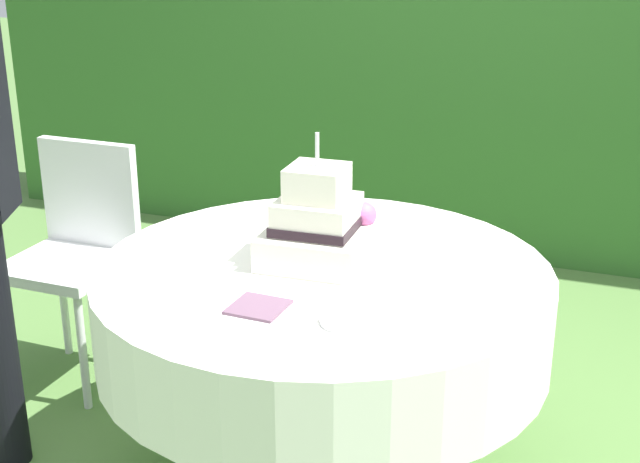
{
  "coord_description": "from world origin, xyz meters",
  "views": [
    {
      "loc": [
        0.81,
        -2.17,
        1.68
      ],
      "look_at": [
        -0.02,
        0.02,
        0.82
      ],
      "focal_mm": 49.13,
      "sensor_mm": 36.0,
      "label": 1
    }
  ],
  "objects_px": {
    "garden_chair": "(78,239)",
    "napkin_stack": "(258,307)",
    "serving_plate_near": "(301,217)",
    "wedding_cake": "(318,226)",
    "cake_table": "(323,310)",
    "serving_plate_far": "(345,321)"
  },
  "relations": [
    {
      "from": "cake_table",
      "to": "serving_plate_near",
      "type": "distance_m",
      "value": 0.44
    },
    {
      "from": "serving_plate_far",
      "to": "napkin_stack",
      "type": "distance_m",
      "value": 0.24
    },
    {
      "from": "wedding_cake",
      "to": "serving_plate_far",
      "type": "distance_m",
      "value": 0.43
    },
    {
      "from": "wedding_cake",
      "to": "serving_plate_far",
      "type": "relative_size",
      "value": 2.96
    },
    {
      "from": "serving_plate_near",
      "to": "garden_chair",
      "type": "height_order",
      "value": "garden_chair"
    },
    {
      "from": "napkin_stack",
      "to": "garden_chair",
      "type": "xyz_separation_m",
      "value": [
        -1.04,
        0.66,
        -0.19
      ]
    },
    {
      "from": "serving_plate_near",
      "to": "serving_plate_far",
      "type": "relative_size",
      "value": 0.83
    },
    {
      "from": "serving_plate_near",
      "to": "cake_table",
      "type": "bearing_deg",
      "value": -59.43
    },
    {
      "from": "cake_table",
      "to": "napkin_stack",
      "type": "distance_m",
      "value": 0.35
    },
    {
      "from": "garden_chair",
      "to": "napkin_stack",
      "type": "bearing_deg",
      "value": -32.48
    },
    {
      "from": "serving_plate_far",
      "to": "napkin_stack",
      "type": "bearing_deg",
      "value": 180.0
    },
    {
      "from": "cake_table",
      "to": "garden_chair",
      "type": "height_order",
      "value": "garden_chair"
    },
    {
      "from": "napkin_stack",
      "to": "serving_plate_far",
      "type": "bearing_deg",
      "value": -0.0
    },
    {
      "from": "napkin_stack",
      "to": "cake_table",
      "type": "bearing_deg",
      "value": 79.78
    },
    {
      "from": "wedding_cake",
      "to": "serving_plate_near",
      "type": "height_order",
      "value": "wedding_cake"
    },
    {
      "from": "serving_plate_near",
      "to": "garden_chair",
      "type": "relative_size",
      "value": 0.12
    },
    {
      "from": "serving_plate_near",
      "to": "garden_chair",
      "type": "bearing_deg",
      "value": -178.59
    },
    {
      "from": "cake_table",
      "to": "serving_plate_near",
      "type": "xyz_separation_m",
      "value": [
        -0.21,
        0.36,
        0.14
      ]
    },
    {
      "from": "wedding_cake",
      "to": "napkin_stack",
      "type": "bearing_deg",
      "value": -94.79
    },
    {
      "from": "wedding_cake",
      "to": "napkin_stack",
      "type": "relative_size",
      "value": 2.8
    },
    {
      "from": "garden_chair",
      "to": "serving_plate_near",
      "type": "bearing_deg",
      "value": 1.41
    },
    {
      "from": "wedding_cake",
      "to": "serving_plate_near",
      "type": "relative_size",
      "value": 3.58
    }
  ]
}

